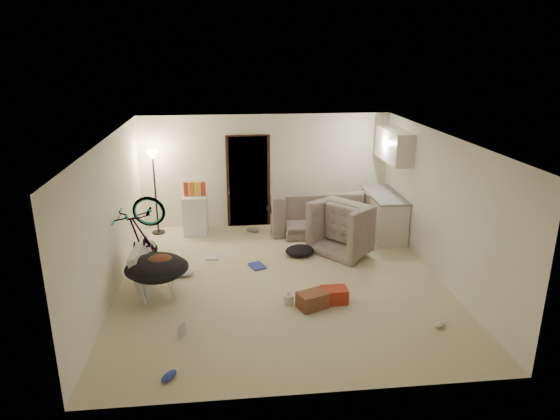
{
  "coord_description": "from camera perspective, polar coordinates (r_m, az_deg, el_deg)",
  "views": [
    {
      "loc": [
        -0.87,
        -7.81,
        3.83
      ],
      "look_at": [
        0.05,
        0.6,
        1.1
      ],
      "focal_mm": 32.0,
      "sensor_mm": 36.0,
      "label": 1
    }
  ],
  "objects": [
    {
      "name": "book_asset",
      "position": [
        7.26,
        -11.45,
        -14.26
      ],
      "size": [
        0.26,
        0.25,
        0.02
      ],
      "primitive_type": "imported",
      "rotation": [
        0.0,
        0.0,
        0.98
      ],
      "color": "#AB2C19",
      "rests_on": "floor"
    },
    {
      "name": "floor",
      "position": [
        8.74,
        0.11,
        -8.15
      ],
      "size": [
        5.5,
        6.0,
        0.02
      ],
      "primitive_type": "cube",
      "color": "beige",
      "rests_on": "ground"
    },
    {
      "name": "shoe_4",
      "position": [
        7.75,
        17.82,
        -12.28
      ],
      "size": [
        0.26,
        0.23,
        0.09
      ],
      "primitive_type": "ellipsoid",
      "rotation": [
        0.0,
        0.0,
        0.63
      ],
      "color": "white",
      "rests_on": "floor"
    },
    {
      "name": "snack_box_3",
      "position": [
        10.75,
        -8.78,
        2.42
      ],
      "size": [
        0.11,
        0.08,
        0.3
      ],
      "primitive_type": "cube",
      "rotation": [
        0.0,
        0.0,
        -0.13
      ],
      "color": "#AB2C19",
      "rests_on": "mini_fridge"
    },
    {
      "name": "door_trim",
      "position": [
        11.12,
        -3.63,
        3.22
      ],
      "size": [
        0.97,
        0.04,
        2.1
      ],
      "primitive_type": "cube",
      "color": "black",
      "rests_on": "floor"
    },
    {
      "name": "clothes_lump_c",
      "position": [
        9.12,
        -11.02,
        -6.86
      ],
      "size": [
        0.53,
        0.53,
        0.13
      ],
      "primitive_type": "ellipsoid",
      "rotation": [
        0.0,
        0.0,
        -0.78
      ],
      "color": "silver",
      "rests_on": "floor"
    },
    {
      "name": "counter_top",
      "position": [
        10.75,
        11.88,
        1.7
      ],
      "size": [
        0.64,
        1.54,
        0.04
      ],
      "primitive_type": "cube",
      "color": "gray",
      "rests_on": "kitchen_counter"
    },
    {
      "name": "sofa_drape",
      "position": [
        10.83,
        -0.05,
        0.21
      ],
      "size": [
        0.59,
        0.49,
        0.28
      ],
      "primitive_type": "ellipsoid",
      "rotation": [
        0.0,
        0.0,
        0.06
      ],
      "color": "black",
      "rests_on": "sofa"
    },
    {
      "name": "hoodie",
      "position": [
        8.13,
        -13.63,
        -5.8
      ],
      "size": [
        0.59,
        0.54,
        0.22
      ],
      "primitive_type": "ellipsoid",
      "rotation": [
        0.0,
        0.0,
        0.36
      ],
      "color": "#542C1C",
      "rests_on": "saucer_chair"
    },
    {
      "name": "sofa",
      "position": [
        11.03,
        4.86,
        -0.64
      ],
      "size": [
        2.3,
        0.93,
        0.67
      ],
      "primitive_type": "imported",
      "rotation": [
        0.0,
        0.0,
        3.15
      ],
      "color": "#373E37",
      "rests_on": "floor"
    },
    {
      "name": "snack_box_2",
      "position": [
        10.75,
        -9.41,
        2.4
      ],
      "size": [
        0.1,
        0.08,
        0.3
      ],
      "primitive_type": "cube",
      "rotation": [
        0.0,
        0.0,
        -0.06
      ],
      "color": "gold",
      "rests_on": "mini_fridge"
    },
    {
      "name": "tv_box",
      "position": [
        8.68,
        -15.28,
        -6.28
      ],
      "size": [
        0.32,
        1.13,
        0.75
      ],
      "primitive_type": "cube",
      "rotation": [
        0.0,
        -0.21,
        -0.03
      ],
      "color": "silver",
      "rests_on": "floor"
    },
    {
      "name": "shoe_1",
      "position": [
        10.96,
        -3.18,
        -2.28
      ],
      "size": [
        0.32,
        0.23,
        0.11
      ],
      "primitive_type": "ellipsoid",
      "rotation": [
        0.0,
        0.0,
        -0.42
      ],
      "color": "slate",
      "rests_on": "floor"
    },
    {
      "name": "kitchen_counter",
      "position": [
        10.89,
        11.73,
        -0.63
      ],
      "size": [
        0.6,
        1.5,
        0.88
      ],
      "primitive_type": "cube",
      "color": "beige",
      "rests_on": "floor"
    },
    {
      "name": "shoe_2",
      "position": [
        6.52,
        -12.57,
        -18.03
      ],
      "size": [
        0.23,
        0.27,
        0.1
      ],
      "primitive_type": "ellipsoid",
      "rotation": [
        0.0,
        0.0,
        0.96
      ],
      "color": "#2F3EAB",
      "rests_on": "floor"
    },
    {
      "name": "bicycle",
      "position": [
        8.88,
        -15.08,
        -5.36
      ],
      "size": [
        1.65,
        0.85,
        0.92
      ],
      "primitive_type": "imported",
      "rotation": [
        0.0,
        -0.17,
        1.47
      ],
      "color": "black",
      "rests_on": "floor"
    },
    {
      "name": "newspaper",
      "position": [
        10.07,
        4.24,
        -4.48
      ],
      "size": [
        0.56,
        0.64,
        0.01
      ],
      "primitive_type": "cube",
      "rotation": [
        0.0,
        0.0,
        0.34
      ],
      "color": "beige",
      "rests_on": "floor"
    },
    {
      "name": "saucer_chair",
      "position": [
        8.25,
        -13.85,
        -7.03
      ],
      "size": [
        1.01,
        1.01,
        0.72
      ],
      "color": "silver",
      "rests_on": "floor"
    },
    {
      "name": "book_white",
      "position": [
        9.74,
        -7.75,
        -5.33
      ],
      "size": [
        0.23,
        0.29,
        0.03
      ],
      "primitive_type": "cube",
      "rotation": [
        0.0,
        0.0,
        -0.03
      ],
      "color": "silver",
      "rests_on": "floor"
    },
    {
      "name": "wall_back",
      "position": [
        11.15,
        -1.61,
        4.52
      ],
      "size": [
        5.5,
        0.02,
        2.5
      ],
      "primitive_type": "cube",
      "color": "white",
      "rests_on": "floor"
    },
    {
      "name": "drink_case_a",
      "position": [
        7.86,
        3.73,
        -10.24
      ],
      "size": [
        0.52,
        0.45,
        0.25
      ],
      "primitive_type": "cube",
      "rotation": [
        0.0,
        0.0,
        0.38
      ],
      "color": "brown",
      "rests_on": "floor"
    },
    {
      "name": "book_blue",
      "position": [
        9.27,
        -2.63,
        -6.41
      ],
      "size": [
        0.34,
        0.39,
        0.03
      ],
      "primitive_type": "cube",
      "rotation": [
        0.0,
        0.0,
        0.38
      ],
      "color": "#2F3EAB",
      "rests_on": "floor"
    },
    {
      "name": "kitchen_uppers",
      "position": [
        10.56,
        12.92,
        7.2
      ],
      "size": [
        0.38,
        1.4,
        0.65
      ],
      "primitive_type": "cube",
      "color": "beige",
      "rests_on": "wall_right"
    },
    {
      "name": "clothes_lump_a",
      "position": [
        9.75,
        2.25,
        -4.66
      ],
      "size": [
        0.72,
        0.67,
        0.19
      ],
      "primitive_type": "ellipsoid",
      "rotation": [
        0.0,
        0.0,
        0.37
      ],
      "color": "black",
      "rests_on": "floor"
    },
    {
      "name": "mini_fridge",
      "position": [
        10.92,
        -9.63,
        -0.53
      ],
      "size": [
        0.52,
        0.52,
        0.85
      ],
      "primitive_type": "cube",
      "rotation": [
        0.0,
        0.0,
        -0.04
      ],
      "color": "white",
      "rests_on": "floor"
    },
    {
      "name": "armchair",
      "position": [
        10.03,
        8.25,
        -2.41
      ],
      "size": [
        1.52,
        1.55,
        0.76
      ],
      "primitive_type": "imported",
      "rotation": [
        0.0,
        0.0,
        2.25
      ],
      "color": "#373E37",
      "rests_on": "floor"
    },
    {
      "name": "drink_case_b",
      "position": [
        8.06,
        6.22,
        -9.64
      ],
      "size": [
        0.41,
        0.3,
        0.24
      ],
      "primitive_type": "cube",
      "rotation": [
        0.0,
        0.0,
        0.01
      ],
      "color": "#AB2C19",
      "rests_on": "floor"
    },
    {
      "name": "juicer",
      "position": [
        7.95,
        1.01,
        -10.12
      ],
      "size": [
        0.16,
        0.16,
        0.23
      ],
      "color": "beige",
      "rests_on": "floor"
    },
    {
      "name": "snack_box_1",
      "position": [
        10.76,
        -10.05,
        2.37
      ],
      "size": [
        0.11,
        0.09,
        0.3
      ],
      "primitive_type": "cube",
      "rotation": [
        0.0,
        0.0,
        -0.2
      ],
      "color": "#BE6A17",
      "rests_on": "mini_fridge"
    },
    {
      "name": "wall_left",
      "position": [
        8.43,
        -18.87,
        -0.9
      ],
      "size": [
        0.02,
        6.0,
        2.5
      ],
      "primitive_type": "cube",
      "color": "white",
      "rests_on": "floor"
    },
    {
      "name": "doorway",
      "position": [
        11.15,
        -3.64,
        3.26
      ],
      "size": [
        0.85,
        0.1,
        2.04
      ],
      "primitive_type": "cube",
      "color": "black",
      "rests_on": "floor"
    },
    {
      "name": "ceiling",
      "position": [
        7.97,
        0.12,
        8.37
      ],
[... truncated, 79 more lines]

